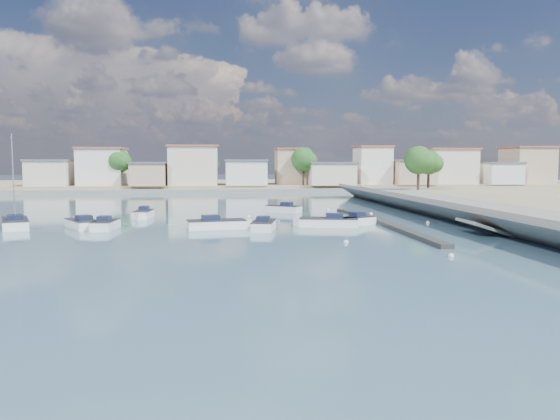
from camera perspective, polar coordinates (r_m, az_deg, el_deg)
The scene contains 17 objects.
ground at distance 80.54m, azimuth 0.34°, elevation 0.62°, with size 400.00×400.00×0.00m, color #315163.
seawall_walkway at distance 59.69m, azimuth 21.30°, elevation -0.39°, with size 5.00×90.00×1.80m, color slate.
breakwater at distance 55.13m, azimuth 10.65°, elevation -1.32°, with size 2.00×31.02×0.35m.
far_shore_land at distance 132.22m, azimuth -2.13°, elevation 2.63°, with size 160.00×40.00×1.40m, color gray.
far_shore_quay at distance 111.31m, azimuth -1.41°, elevation 2.04°, with size 160.00×2.50×0.80m, color slate.
far_town at distance 118.36m, azimuth 3.55°, elevation 4.40°, with size 113.01×12.80×8.35m.
shore_trees at distance 109.28m, azimuth 3.09°, elevation 5.03°, with size 74.56×38.32×7.92m.
motorboat_a at distance 54.40m, azimuth -20.00°, elevation -1.40°, with size 4.27×5.51×1.48m.
motorboat_b at distance 50.19m, azimuth -1.67°, elevation -1.61°, with size 2.72×5.22×1.48m.
motorboat_c at distance 52.67m, azimuth 4.80°, elevation -1.31°, with size 6.32×3.32×1.48m.
motorboat_d at distance 53.99m, azimuth 7.58°, elevation -1.19°, with size 4.73×3.94×1.48m.
motorboat_e at distance 53.02m, azimuth -17.70°, elevation -1.49°, with size 2.00×4.92×1.48m.
motorboat_f at distance 67.55m, azimuth 0.19°, elevation 0.10°, with size 4.54×3.82×1.48m.
motorboat_g at distance 62.28m, azimuth -14.13°, elevation -0.47°, with size 1.93×4.85×1.48m.
motorboat_h at distance 51.13m, azimuth -6.33°, elevation -1.52°, with size 6.13×3.09×1.48m.
sailboat at distance 57.60m, azimuth -25.95°, elevation -1.23°, with size 4.42×7.15×9.00m.
mooring_buoys at distance 55.26m, azimuth 7.75°, elevation -1.39°, with size 18.15×35.52×0.39m.
Camera 1 is at (-8.81, -39.81, 6.15)m, focal length 35.00 mm.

